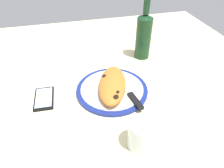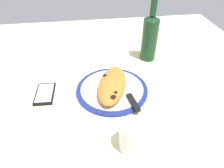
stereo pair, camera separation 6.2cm
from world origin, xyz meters
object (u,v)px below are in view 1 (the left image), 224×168
(wine_bottle, at_px, (144,35))
(knife, at_px, (132,96))
(smartphone, at_px, (44,98))
(water_glass, at_px, (141,136))
(plate, at_px, (112,90))
(calzone, at_px, (111,85))
(fork, at_px, (99,98))

(wine_bottle, bearing_deg, knife, -27.10)
(smartphone, bearing_deg, water_glass, 45.92)
(knife, distance_m, wine_bottle, 0.34)
(water_glass, relative_size, wine_bottle, 0.33)
(water_glass, distance_m, wine_bottle, 0.52)
(plate, distance_m, knife, 0.09)
(plate, distance_m, smartphone, 0.26)
(calzone, bearing_deg, smartphone, -94.85)
(calzone, distance_m, fork, 0.07)
(calzone, distance_m, knife, 0.09)
(plate, relative_size, smartphone, 2.25)
(plate, height_order, smartphone, plate)
(calzone, height_order, smartphone, calzone)
(water_glass, height_order, wine_bottle, wine_bottle)
(smartphone, xyz_separation_m, water_glass, (0.27, 0.28, 0.03))
(wine_bottle, bearing_deg, calzone, -42.79)
(plate, bearing_deg, fork, -53.83)
(knife, height_order, wine_bottle, wine_bottle)
(calzone, height_order, fork, calzone)
(plate, distance_m, calzone, 0.03)
(smartphone, bearing_deg, fork, 73.56)
(plate, xyz_separation_m, smartphone, (-0.01, -0.26, -0.00))
(water_glass, bearing_deg, knife, 169.09)
(plate, bearing_deg, knife, 40.12)
(plate, relative_size, knife, 1.32)
(wine_bottle, bearing_deg, water_glass, -21.09)
(knife, bearing_deg, water_glass, -10.91)
(plate, distance_m, water_glass, 0.26)
(fork, distance_m, knife, 0.12)
(fork, distance_m, wine_bottle, 0.39)
(plate, bearing_deg, water_glass, 4.76)
(fork, height_order, wine_bottle, wine_bottle)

